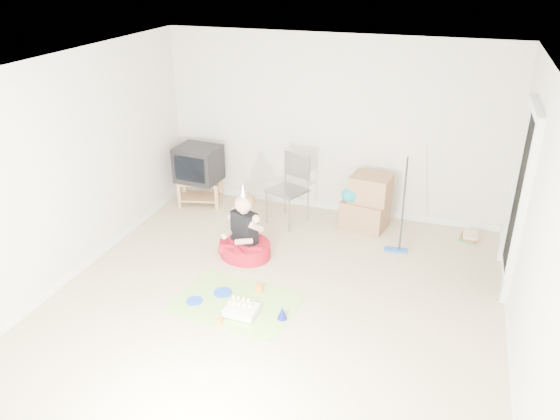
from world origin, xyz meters
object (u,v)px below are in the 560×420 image
(crt_tv, at_px, (198,164))
(folding_chair, at_px, (287,190))
(tv_stand, at_px, (200,190))
(seated_woman, at_px, (245,240))
(birthday_cake, at_px, (242,311))
(cardboard_boxes, at_px, (366,203))

(crt_tv, bearing_deg, folding_chair, -3.10)
(tv_stand, height_order, seated_woman, seated_woman)
(crt_tv, height_order, birthday_cake, crt_tv)
(cardboard_boxes, xyz_separation_m, seated_woman, (-1.33, -1.31, -0.15))
(tv_stand, xyz_separation_m, cardboard_boxes, (2.58, 0.04, 0.13))
(crt_tv, relative_size, seated_woman, 0.62)
(folding_chair, height_order, cardboard_boxes, folding_chair)
(folding_chair, xyz_separation_m, seated_woman, (-0.23, -1.08, -0.29))
(seated_woman, xyz_separation_m, birthday_cake, (0.44, -1.21, -0.18))
(folding_chair, distance_m, birthday_cake, 2.34)
(folding_chair, height_order, birthday_cake, folding_chair)
(cardboard_boxes, height_order, seated_woman, seated_woman)
(cardboard_boxes, bearing_deg, crt_tv, -179.17)
(crt_tv, height_order, cardboard_boxes, crt_tv)
(birthday_cake, bearing_deg, crt_tv, 124.23)
(tv_stand, relative_size, crt_tv, 1.13)
(tv_stand, distance_m, folding_chair, 1.52)
(tv_stand, height_order, crt_tv, crt_tv)
(tv_stand, bearing_deg, folding_chair, -7.56)
(crt_tv, distance_m, folding_chair, 1.50)
(tv_stand, bearing_deg, cardboard_boxes, 0.83)
(birthday_cake, bearing_deg, seated_woman, 110.03)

